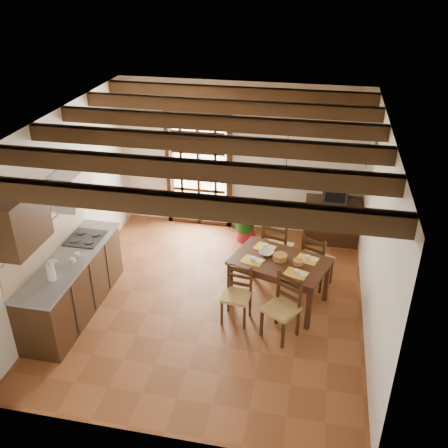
% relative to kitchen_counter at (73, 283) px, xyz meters
% --- Properties ---
extents(ground_plane, '(5.00, 5.00, 0.00)m').
position_rel_kitchen_counter_xyz_m(ground_plane, '(1.96, 0.60, -0.47)').
color(ground_plane, brown).
extents(room_shell, '(4.52, 5.02, 2.81)m').
position_rel_kitchen_counter_xyz_m(room_shell, '(1.96, 0.60, 1.34)').
color(room_shell, silver).
rests_on(room_shell, ground_plane).
extents(ceiling_beams, '(4.50, 4.34, 0.20)m').
position_rel_kitchen_counter_xyz_m(ceiling_beams, '(1.96, 0.60, 2.22)').
color(ceiling_beams, black).
rests_on(ceiling_beams, room_shell).
extents(french_door, '(1.26, 0.11, 2.32)m').
position_rel_kitchen_counter_xyz_m(french_door, '(1.16, 3.05, 0.70)').
color(french_door, white).
rests_on(french_door, ground_plane).
extents(kitchen_counter, '(0.64, 2.25, 1.38)m').
position_rel_kitchen_counter_xyz_m(kitchen_counter, '(0.00, 0.00, 0.00)').
color(kitchen_counter, black).
rests_on(kitchen_counter, ground_plane).
extents(upper_cabinet, '(0.35, 0.80, 0.70)m').
position_rel_kitchen_counter_xyz_m(upper_cabinet, '(-0.12, -0.70, 1.38)').
color(upper_cabinet, black).
rests_on(upper_cabinet, room_shell).
extents(range_hood, '(0.38, 0.60, 0.54)m').
position_rel_kitchen_counter_xyz_m(range_hood, '(-0.09, 0.55, 1.26)').
color(range_hood, white).
rests_on(range_hood, room_shell).
extents(counter_items, '(0.50, 1.43, 0.25)m').
position_rel_kitchen_counter_xyz_m(counter_items, '(0.00, 0.09, 0.49)').
color(counter_items, black).
rests_on(counter_items, kitchen_counter).
extents(dining_table, '(1.57, 1.26, 0.74)m').
position_rel_kitchen_counter_xyz_m(dining_table, '(2.93, 0.81, 0.17)').
color(dining_table, '#391F12').
rests_on(dining_table, ground_plane).
extents(chair_near_left, '(0.43, 0.41, 0.85)m').
position_rel_kitchen_counter_xyz_m(chair_near_left, '(2.39, 0.25, -0.21)').
color(chair_near_left, '#B0904A').
rests_on(chair_near_left, ground_plane).
extents(chair_near_right, '(0.57, 0.57, 0.92)m').
position_rel_kitchen_counter_xyz_m(chair_near_right, '(3.05, 0.04, -0.18)').
color(chair_near_right, '#B0904A').
rests_on(chair_near_right, ground_plane).
extents(chair_far_left, '(0.54, 0.53, 0.97)m').
position_rel_kitchen_counter_xyz_m(chair_far_left, '(2.82, 1.58, -0.17)').
color(chair_far_left, '#B0904A').
rests_on(chair_far_left, ground_plane).
extents(chair_far_right, '(0.56, 0.56, 0.93)m').
position_rel_kitchen_counter_xyz_m(chair_far_right, '(3.47, 1.37, -0.18)').
color(chair_far_right, '#B0904A').
rests_on(chair_far_right, ground_plane).
extents(table_setting, '(1.00, 0.66, 0.09)m').
position_rel_kitchen_counter_xyz_m(table_setting, '(2.93, 0.81, 0.29)').
color(table_setting, yellow).
rests_on(table_setting, dining_table).
extents(table_bowl, '(0.27, 0.27, 0.05)m').
position_rel_kitchen_counter_xyz_m(table_bowl, '(2.72, 0.93, 0.30)').
color(table_bowl, white).
rests_on(table_bowl, dining_table).
extents(sideboard, '(1.00, 0.47, 0.84)m').
position_rel_kitchen_counter_xyz_m(sideboard, '(3.69, 2.83, -0.05)').
color(sideboard, black).
rests_on(sideboard, ground_plane).
extents(crt_tv, '(0.44, 0.41, 0.37)m').
position_rel_kitchen_counter_xyz_m(crt_tv, '(3.69, 2.82, 0.56)').
color(crt_tv, black).
rests_on(crt_tv, sideboard).
extents(fuse_box, '(0.25, 0.03, 0.32)m').
position_rel_kitchen_counter_xyz_m(fuse_box, '(3.46, 3.08, 1.28)').
color(fuse_box, white).
rests_on(fuse_box, room_shell).
extents(plant_pot, '(0.39, 0.39, 0.24)m').
position_rel_kitchen_counter_xyz_m(plant_pot, '(2.15, 2.58, -0.36)').
color(plant_pot, maroon).
rests_on(plant_pot, ground_plane).
extents(potted_plant, '(2.01, 1.85, 1.84)m').
position_rel_kitchen_counter_xyz_m(potted_plant, '(2.15, 2.58, 0.10)').
color(potted_plant, '#144C19').
rests_on(potted_plant, ground_plane).
extents(wall_shelf, '(0.20, 0.42, 0.20)m').
position_rel_kitchen_counter_xyz_m(wall_shelf, '(4.10, 2.20, 1.04)').
color(wall_shelf, black).
rests_on(wall_shelf, room_shell).
extents(shelf_vase, '(0.15, 0.15, 0.15)m').
position_rel_kitchen_counter_xyz_m(shelf_vase, '(4.10, 2.20, 1.18)').
color(shelf_vase, '#B2BFB2').
rests_on(shelf_vase, wall_shelf).
extents(shelf_flowers, '(0.14, 0.14, 0.36)m').
position_rel_kitchen_counter_xyz_m(shelf_flowers, '(4.10, 2.20, 1.38)').
color(shelf_flowers, yellow).
rests_on(shelf_flowers, shelf_vase).
extents(framed_picture, '(0.03, 0.32, 0.32)m').
position_rel_kitchen_counter_xyz_m(framed_picture, '(4.18, 2.20, 1.58)').
color(framed_picture, brown).
rests_on(framed_picture, room_shell).
extents(pendant_lamp, '(0.36, 0.36, 0.84)m').
position_rel_kitchen_counter_xyz_m(pendant_lamp, '(2.93, 0.91, 1.60)').
color(pendant_lamp, black).
rests_on(pendant_lamp, room_shell).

